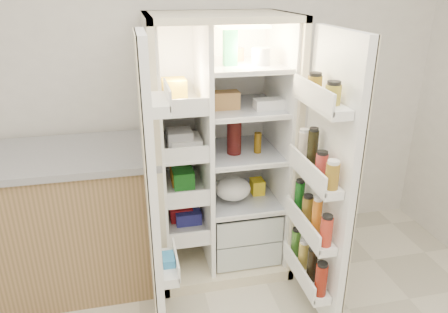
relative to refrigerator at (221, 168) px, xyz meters
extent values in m
cube|color=silver|center=(-0.20, 0.35, 0.61)|extent=(4.00, 0.02, 2.70)
cube|color=beige|center=(-0.02, 0.28, 0.16)|extent=(0.92, 0.04, 1.80)
cube|color=beige|center=(-0.46, -0.05, 0.16)|extent=(0.04, 0.70, 1.80)
cube|color=beige|center=(0.42, -0.05, 0.16)|extent=(0.04, 0.70, 1.80)
cube|color=beige|center=(-0.02, -0.05, 1.04)|extent=(0.92, 0.70, 0.04)
cube|color=beige|center=(-0.02, -0.05, -0.70)|extent=(0.92, 0.70, 0.08)
cube|color=white|center=(-0.02, 0.25, 0.18)|extent=(0.84, 0.02, 1.68)
cube|color=white|center=(-0.43, -0.05, 0.18)|extent=(0.02, 0.62, 1.68)
cube|color=white|center=(0.39, -0.05, 0.18)|extent=(0.02, 0.62, 1.68)
cube|color=white|center=(-0.13, -0.05, 0.18)|extent=(0.03, 0.62, 1.68)
cube|color=silver|center=(0.14, -0.07, -0.56)|extent=(0.47, 0.52, 0.19)
cube|color=silver|center=(0.14, -0.07, -0.36)|extent=(0.47, 0.52, 0.19)
cube|color=#FFD18C|center=(0.14, 0.00, 0.98)|extent=(0.30, 0.30, 0.02)
cube|color=white|center=(-0.28, -0.05, -0.39)|extent=(0.28, 0.58, 0.02)
cube|color=white|center=(-0.28, -0.05, -0.09)|extent=(0.28, 0.58, 0.02)
cube|color=white|center=(-0.28, -0.05, 0.21)|extent=(0.28, 0.58, 0.02)
cube|color=white|center=(-0.28, -0.05, 0.51)|extent=(0.28, 0.58, 0.02)
cube|color=silver|center=(0.14, -0.05, -0.22)|extent=(0.49, 0.58, 0.01)
cube|color=silver|center=(0.14, -0.05, 0.14)|extent=(0.49, 0.58, 0.01)
cube|color=silver|center=(0.14, -0.05, 0.46)|extent=(0.49, 0.58, 0.02)
cube|color=silver|center=(0.14, -0.05, 0.74)|extent=(0.49, 0.58, 0.02)
cube|color=red|center=(-0.28, -0.05, -0.33)|extent=(0.16, 0.20, 0.10)
cube|color=#268D2A|center=(-0.28, -0.05, -0.02)|extent=(0.14, 0.18, 0.12)
cube|color=white|center=(-0.28, -0.05, 0.25)|extent=(0.20, 0.22, 0.07)
cube|color=gold|center=(-0.28, -0.05, 0.59)|extent=(0.15, 0.16, 0.14)
cube|color=#3636A2|center=(-0.28, -0.05, -0.34)|extent=(0.18, 0.20, 0.09)
cube|color=orange|center=(-0.28, -0.05, -0.03)|extent=(0.14, 0.18, 0.10)
cube|color=silver|center=(-0.28, -0.05, 0.28)|extent=(0.16, 0.16, 0.12)
sphere|color=#EE5D13|center=(0.01, -0.15, -0.62)|extent=(0.07, 0.07, 0.07)
sphere|color=#EE5D13|center=(0.10, -0.11, -0.62)|extent=(0.07, 0.07, 0.07)
sphere|color=#EE5D13|center=(0.20, -0.15, -0.62)|extent=(0.07, 0.07, 0.07)
sphere|color=#EE5D13|center=(0.06, -0.01, -0.62)|extent=(0.07, 0.07, 0.07)
sphere|color=#EE5D13|center=(0.16, -0.03, -0.62)|extent=(0.07, 0.07, 0.07)
sphere|color=#EE5D13|center=(0.26, -0.07, -0.62)|extent=(0.07, 0.07, 0.07)
sphere|color=#EE5D13|center=(-0.02, -0.07, -0.62)|extent=(0.07, 0.07, 0.07)
sphere|color=#EE5D13|center=(0.22, -0.01, -0.62)|extent=(0.07, 0.07, 0.07)
ellipsoid|color=#336B23|center=(0.14, -0.05, -0.34)|extent=(0.26, 0.24, 0.11)
cylinder|color=#3D0E0D|center=(0.07, -0.09, 0.30)|extent=(0.10, 0.10, 0.31)
cylinder|color=brown|center=(0.24, -0.11, 0.21)|extent=(0.05, 0.05, 0.14)
cube|color=#2A9A5B|center=(0.04, -0.09, 0.86)|extent=(0.08, 0.08, 0.23)
cylinder|color=silver|center=(0.24, -0.12, 0.80)|extent=(0.12, 0.12, 0.11)
cylinder|color=#BE662B|center=(0.14, 0.05, 0.78)|extent=(0.06, 0.06, 0.08)
cube|color=white|center=(0.32, -0.16, 0.50)|extent=(0.26, 0.11, 0.06)
cube|color=#AB7B44|center=(0.01, -0.09, 0.52)|extent=(0.19, 0.10, 0.11)
ellipsoid|color=silver|center=(0.06, -0.14, -0.14)|extent=(0.25, 0.22, 0.16)
cube|color=yellow|center=(0.27, -0.03, -0.16)|extent=(0.09, 0.11, 0.11)
cube|color=white|center=(-0.52, -0.60, 0.16)|extent=(0.05, 0.40, 1.72)
cube|color=beige|center=(-0.54, -0.60, 0.16)|extent=(0.01, 0.40, 1.72)
cube|color=white|center=(-0.45, -0.60, -0.34)|extent=(0.09, 0.32, 0.06)
cube|color=white|center=(-0.45, -0.60, 0.66)|extent=(0.09, 0.32, 0.06)
cube|color=#338CCC|center=(-0.45, -0.60, -0.31)|extent=(0.07, 0.12, 0.10)
cube|color=white|center=(0.48, -0.69, 0.16)|extent=(0.05, 0.58, 1.72)
cube|color=beige|center=(0.51, -0.69, 0.16)|extent=(0.01, 0.58, 1.72)
cube|color=white|center=(0.40, -0.69, -0.48)|extent=(0.11, 0.50, 0.05)
cube|color=white|center=(0.40, -0.69, -0.14)|extent=(0.11, 0.50, 0.05)
cube|color=white|center=(0.40, -0.69, 0.21)|extent=(0.11, 0.50, 0.05)
cube|color=white|center=(0.40, -0.69, 0.64)|extent=(0.11, 0.50, 0.05)
cylinder|color=maroon|center=(0.40, -0.89, -0.36)|extent=(0.07, 0.07, 0.20)
cylinder|color=black|center=(0.40, -0.76, -0.35)|extent=(0.06, 0.06, 0.22)
cylinder|color=#B0953A|center=(0.40, -0.63, -0.37)|extent=(0.06, 0.06, 0.18)
cylinder|color=#3B7226|center=(0.40, -0.50, -0.36)|extent=(0.06, 0.06, 0.19)
cylinder|color=#AE2D1D|center=(0.40, -0.89, -0.03)|extent=(0.07, 0.07, 0.17)
cylinder|color=orange|center=(0.40, -0.76, -0.01)|extent=(0.06, 0.06, 0.21)
cylinder|color=brown|center=(0.40, -0.63, -0.04)|extent=(0.07, 0.07, 0.16)
cylinder|color=#124F15|center=(0.40, -0.50, -0.02)|extent=(0.06, 0.06, 0.20)
cylinder|color=olive|center=(0.40, -0.89, 0.30)|extent=(0.07, 0.07, 0.14)
cylinder|color=maroon|center=(0.40, -0.76, 0.30)|extent=(0.07, 0.07, 0.14)
cylinder|color=black|center=(0.40, -0.63, 0.35)|extent=(0.06, 0.06, 0.23)
cylinder|color=beige|center=(0.40, -0.50, 0.32)|extent=(0.06, 0.06, 0.18)
cylinder|color=olive|center=(0.40, -0.81, 0.71)|extent=(0.08, 0.08, 0.10)
cylinder|color=olive|center=(0.40, -0.59, 0.71)|extent=(0.08, 0.08, 0.10)
cube|color=#96714B|center=(-1.11, -0.05, -0.28)|extent=(1.30, 0.67, 0.93)
cube|color=#97979D|center=(-1.11, -0.05, 0.21)|extent=(1.34, 0.71, 0.04)
camera|label=1|loc=(-0.58, -2.71, 1.23)|focal=34.00mm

